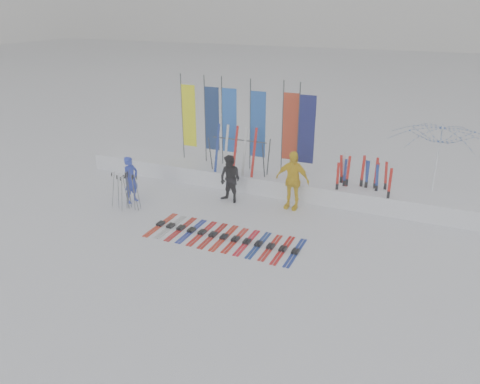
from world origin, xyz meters
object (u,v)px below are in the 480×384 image
at_px(person_yellow, 292,180).
at_px(tent_canopy, 436,168).
at_px(ski_row, 224,237).
at_px(ski_rack, 239,151).
at_px(person_black, 230,179).
at_px(person_blue, 131,180).

distance_m(person_yellow, tent_canopy, 4.46).
height_order(ski_row, ski_rack, ski_rack).
bearing_deg(person_black, ski_rack, 114.56).
xyz_separation_m(person_yellow, tent_canopy, (4.12, 1.65, 0.47)).
distance_m(person_blue, person_black, 3.25).
height_order(tent_canopy, ski_row, tent_canopy).
distance_m(person_blue, tent_canopy, 9.71).
relative_size(ski_row, ski_rack, 2.14).
distance_m(person_black, tent_canopy, 6.48).
bearing_deg(person_blue, ski_row, -96.25).
bearing_deg(ski_row, ski_rack, 107.17).
height_order(person_blue, ski_rack, ski_rack).
bearing_deg(tent_canopy, ski_row, -139.70).
bearing_deg(tent_canopy, person_black, -162.13).
bearing_deg(ski_row, tent_canopy, 40.30).
bearing_deg(person_yellow, ski_rack, 161.57).
xyz_separation_m(person_blue, ski_row, (3.90, -1.14, -0.75)).
bearing_deg(ski_rack, tent_canopy, 6.49).
distance_m(person_black, ski_rack, 1.40).
height_order(person_black, person_yellow, person_yellow).
xyz_separation_m(person_blue, tent_canopy, (9.12, 3.28, 0.64)).
distance_m(person_blue, person_yellow, 5.26).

